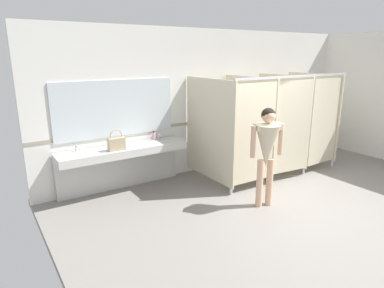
{
  "coord_description": "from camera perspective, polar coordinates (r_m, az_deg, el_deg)",
  "views": [
    {
      "loc": [
        -4.4,
        -3.16,
        2.45
      ],
      "look_at": [
        -1.81,
        0.83,
        1.16
      ],
      "focal_mm": 31.29,
      "sensor_mm": 36.0,
      "label": 1
    }
  ],
  "objects": [
    {
      "name": "handbag",
      "position": [
        5.85,
        -12.75,
        0.11
      ],
      "size": [
        0.29,
        0.12,
        0.37
      ],
      "color": "tan",
      "rests_on": "vanity_counter"
    },
    {
      "name": "wall_back",
      "position": [
        7.35,
        4.18,
        7.48
      ],
      "size": [
        7.75,
        0.12,
        2.94
      ],
      "primitive_type": "cube",
      "color": "silver",
      "rests_on": "ground_plane"
    },
    {
      "name": "mirror_panel",
      "position": [
        6.17,
        -12.83,
        5.93
      ],
      "size": [
        2.23,
        0.02,
        1.01
      ],
      "primitive_type": "cube",
      "color": "silver",
      "rests_on": "wall_back"
    },
    {
      "name": "wall_back_tile_band",
      "position": [
        7.37,
        4.42,
        4.18
      ],
      "size": [
        7.75,
        0.01,
        0.06
      ],
      "primitive_type": "cube",
      "color": "#9E937F",
      "rests_on": "wall_back"
    },
    {
      "name": "soap_dispenser",
      "position": [
        6.45,
        -6.55,
        1.34
      ],
      "size": [
        0.07,
        0.07,
        0.18
      ],
      "color": "#D899B2",
      "rests_on": "vanity_counter"
    },
    {
      "name": "vanity_counter",
      "position": [
        6.2,
        -11.74,
        -2.36
      ],
      "size": [
        2.33,
        0.52,
        0.96
      ],
      "color": "silver",
      "rests_on": "ground_plane"
    },
    {
      "name": "person_standing",
      "position": [
        5.44,
        12.64,
        -0.26
      ],
      "size": [
        0.56,
        0.49,
        1.64
      ],
      "color": "#DBAD89",
      "rests_on": "ground_plane"
    },
    {
      "name": "ground_plane",
      "position": [
        5.97,
        19.65,
        -10.53
      ],
      "size": [
        7.75,
        5.77,
        0.1
      ],
      "primitive_type": "cube",
      "color": "gray"
    },
    {
      "name": "bathroom_stalls",
      "position": [
        7.09,
        13.71,
        3.58
      ],
      "size": [
        3.0,
        1.53,
        2.06
      ],
      "color": "beige",
      "rests_on": "ground_plane"
    }
  ]
}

